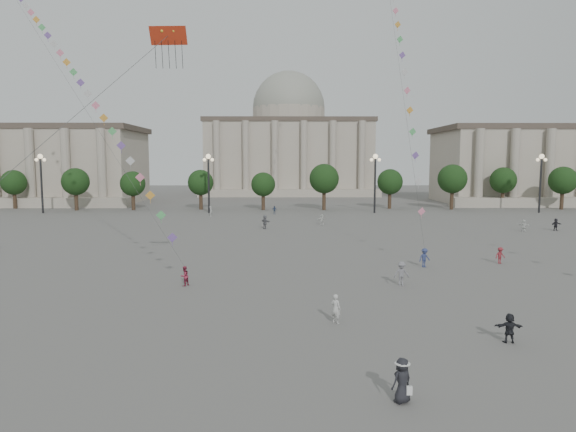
{
  "coord_description": "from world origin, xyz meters",
  "views": [
    {
      "loc": [
        -1.47,
        -22.46,
        9.26
      ],
      "look_at": [
        -1.19,
        12.0,
        5.6
      ],
      "focal_mm": 32.0,
      "sensor_mm": 36.0,
      "label": 1
    }
  ],
  "objects": [
    {
      "name": "ground",
      "position": [
        0.0,
        0.0,
        0.0
      ],
      "size": [
        360.0,
        360.0,
        0.0
      ],
      "primitive_type": "plane",
      "color": "#5E5C59",
      "rests_on": "ground"
    },
    {
      "name": "hall_central",
      "position": [
        0.0,
        129.22,
        14.23
      ],
      "size": [
        48.3,
        34.3,
        35.5
      ],
      "color": "#A89E8D",
      "rests_on": "ground"
    },
    {
      "name": "tree_row",
      "position": [
        0.0,
        78.0,
        5.39
      ],
      "size": [
        137.12,
        5.12,
        8.0
      ],
      "color": "#36271B",
      "rests_on": "ground"
    },
    {
      "name": "lamp_post_far_west",
      "position": [
        -45.0,
        70.0,
        7.35
      ],
      "size": [
        2.0,
        0.9,
        10.65
      ],
      "color": "#262628",
      "rests_on": "ground"
    },
    {
      "name": "lamp_post_mid_west",
      "position": [
        -15.0,
        70.0,
        7.35
      ],
      "size": [
        2.0,
        0.9,
        10.65
      ],
      "color": "#262628",
      "rests_on": "ground"
    },
    {
      "name": "lamp_post_mid_east",
      "position": [
        15.0,
        70.0,
        7.35
      ],
      "size": [
        2.0,
        0.9,
        10.65
      ],
      "color": "#262628",
      "rests_on": "ground"
    },
    {
      "name": "lamp_post_far_east",
      "position": [
        45.0,
        70.0,
        7.35
      ],
      "size": [
        2.0,
        0.9,
        10.65
      ],
      "color": "#262628",
      "rests_on": "ground"
    },
    {
      "name": "person_crowd_0",
      "position": [
        -3.15,
        68.0,
        0.74
      ],
      "size": [
        0.92,
        0.52,
        1.48
      ],
      "primitive_type": "imported",
      "rotation": [
        0.0,
        0.0,
        0.19
      ],
      "color": "navy",
      "rests_on": "ground"
    },
    {
      "name": "person_crowd_3",
      "position": [
        10.1,
        2.96,
        0.77
      ],
      "size": [
        1.46,
        0.58,
        1.54
      ],
      "primitive_type": "imported",
      "rotation": [
        0.0,
        0.0,
        3.05
      ],
      "color": "black",
      "rests_on": "ground"
    },
    {
      "name": "person_crowd_4",
      "position": [
        4.13,
        52.28,
        0.8
      ],
      "size": [
        1.51,
        1.19,
        1.61
      ],
      "primitive_type": "imported",
      "rotation": [
        0.0,
        0.0,
        3.7
      ],
      "color": "silver",
      "rests_on": "ground"
    },
    {
      "name": "person_crowd_6",
      "position": [
        7.35,
        15.19,
        0.91
      ],
      "size": [
        1.26,
        0.82,
        1.83
      ],
      "primitive_type": "imported",
      "rotation": [
        0.0,
        0.0,
        0.13
      ],
      "color": "slate",
      "rests_on": "ground"
    },
    {
      "name": "person_crowd_7",
      "position": [
        30.44,
        44.87,
        0.8
      ],
      "size": [
        1.51,
        1.21,
        1.61
      ],
      "primitive_type": "imported",
      "rotation": [
        0.0,
        0.0,
        2.56
      ],
      "color": "silver",
      "rests_on": "ground"
    },
    {
      "name": "person_crowd_8",
      "position": [
        18.26,
        23.45,
        0.76
      ],
      "size": [
        1.09,
        0.79,
        1.51
      ],
      "primitive_type": "imported",
      "rotation": [
        0.0,
        0.0,
        0.26
      ],
      "color": "maroon",
      "rests_on": "ground"
    },
    {
      "name": "person_crowd_9",
      "position": [
        35.25,
        45.85,
        0.83
      ],
      "size": [
        1.61,
        0.88,
        1.66
      ],
      "primitive_type": "imported",
      "rotation": [
        0.0,
        0.0,
        0.27
      ],
      "color": "black",
      "rests_on": "ground"
    },
    {
      "name": "person_crowd_10",
      "position": [
        -13.86,
        64.14,
        0.87
      ],
      "size": [
        0.42,
        0.64,
        1.74
      ],
      "primitive_type": "imported",
      "rotation": [
        0.0,
        0.0,
        1.57
      ],
      "color": "#B4B5B0",
      "rests_on": "ground"
    },
    {
      "name": "person_crowd_12",
      "position": [
        -4.08,
        48.03,
        0.97
      ],
      "size": [
        1.61,
        1.73,
        1.93
      ],
      "primitive_type": "imported",
      "rotation": [
        0.0,
        0.0,
        2.29
      ],
      "color": "slate",
      "rests_on": "ground"
    },
    {
      "name": "person_crowd_13",
      "position": [
        1.5,
        6.23,
        0.85
      ],
      "size": [
        0.74,
        0.7,
        1.71
      ],
      "primitive_type": "imported",
      "rotation": [
        0.0,
        0.0,
        2.48
      ],
      "color": "#BBBBB6",
      "rests_on": "ground"
    },
    {
      "name": "kite_flyer_0",
      "position": [
        -8.91,
        15.23,
        0.75
      ],
      "size": [
        0.88,
        0.92,
        1.5
      ],
      "primitive_type": "imported",
      "rotation": [
        0.0,
        0.0,
        4.11
      ],
      "color": "maroon",
      "rests_on": "ground"
    },
    {
      "name": "kite_flyer_1",
      "position": [
        10.92,
        21.91,
        0.84
      ],
      "size": [
        1.24,
        0.98,
        1.68
      ],
      "primitive_type": "imported",
      "rotation": [
        0.0,
        0.0,
        0.38
      ],
      "color": "navy",
      "rests_on": "ground"
    },
    {
      "name": "hat_person",
      "position": [
        3.08,
        -3.57,
        0.92
      ],
      "size": [
        1.03,
        0.92,
        1.77
      ],
      "color": "black",
      "rests_on": "ground"
    },
    {
      "name": "dragon_kite",
      "position": [
        -8.55,
        9.01,
        15.88
      ],
      "size": [
        8.21,
        4.52,
        22.38
      ],
      "color": "#AE2912",
      "rests_on": "ground"
    },
    {
      "name": "kite_train_west",
      "position": [
        -24.2,
        31.27,
        19.73
      ],
      "size": [
        29.21,
        30.1,
        53.97
      ],
      "color": "#3F3F3F",
      "rests_on": "ground"
    }
  ]
}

